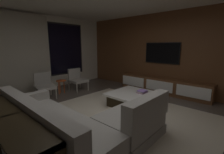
{
  "coord_description": "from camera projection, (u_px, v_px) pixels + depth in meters",
  "views": [
    {
      "loc": [
        -2.26,
        -2.19,
        1.6
      ],
      "look_at": [
        0.9,
        0.7,
        0.75
      ],
      "focal_mm": 25.42,
      "sensor_mm": 36.0,
      "label": 1
    }
  ],
  "objects": [
    {
      "name": "media_wall",
      "position": [
        170.0,
        53.0,
        5.35
      ],
      "size": [
        0.12,
        7.8,
        2.7
      ],
      "color": "brown",
      "rests_on": "floor"
    },
    {
      "name": "accent_chair_near_window",
      "position": [
        77.0,
        78.0,
        5.73
      ],
      "size": [
        0.55,
        0.57,
        0.78
      ],
      "color": "#B2ADA0",
      "rests_on": "floor"
    },
    {
      "name": "media_console",
      "position": [
        163.0,
        86.0,
        5.39
      ],
      "size": [
        0.46,
        3.1,
        0.52
      ],
      "color": "brown",
      "rests_on": "floor"
    },
    {
      "name": "coffee_table",
      "position": [
        133.0,
        99.0,
        4.25
      ],
      "size": [
        1.16,
        1.16,
        0.36
      ],
      "color": "black",
      "rests_on": "floor"
    },
    {
      "name": "back_wall_with_window",
      "position": [
        31.0,
        53.0,
        5.49
      ],
      "size": [
        6.6,
        0.3,
        2.7
      ],
      "color": "silver",
      "rests_on": "floor"
    },
    {
      "name": "console_table_behind_couch",
      "position": [
        9.0,
        139.0,
        2.04
      ],
      "size": [
        0.4,
        2.1,
        0.74
      ],
      "color": "black",
      "rests_on": "floor"
    },
    {
      "name": "area_rug",
      "position": [
        122.0,
        117.0,
        3.59
      ],
      "size": [
        3.2,
        3.8,
        0.01
      ],
      "primitive_type": "cube",
      "color": "beige",
      "rests_on": "floor"
    },
    {
      "name": "accent_chair_by_curtain",
      "position": [
        44.0,
        84.0,
        4.86
      ],
      "size": [
        0.62,
        0.64,
        0.78
      ],
      "color": "#B2ADA0",
      "rests_on": "floor"
    },
    {
      "name": "sectional_couch",
      "position": [
        75.0,
        126.0,
        2.64
      ],
      "size": [
        1.98,
        2.5,
        0.82
      ],
      "color": "gray",
      "rests_on": "floor"
    },
    {
      "name": "floor",
      "position": [
        108.0,
        121.0,
        3.4
      ],
      "size": [
        9.2,
        9.2,
        0.0
      ],
      "primitive_type": "plane",
      "color": "#564C44"
    },
    {
      "name": "book_stack_on_coffee_table",
      "position": [
        142.0,
        92.0,
        4.24
      ],
      "size": [
        0.29,
        0.22,
        0.07
      ],
      "color": "#A2748F",
      "rests_on": "coffee_table"
    },
    {
      "name": "mounted_tv",
      "position": [
        162.0,
        53.0,
        5.44
      ],
      "size": [
        0.05,
        1.23,
        0.71
      ],
      "color": "black"
    },
    {
      "name": "side_stool",
      "position": [
        61.0,
        83.0,
        5.31
      ],
      "size": [
        0.32,
        0.32,
        0.46
      ],
      "color": "#BF4C1E",
      "rests_on": "floor"
    }
  ]
}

